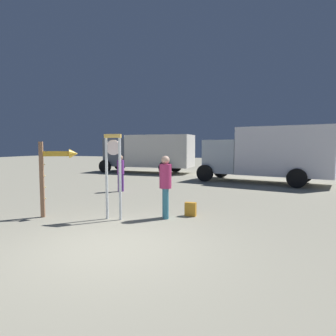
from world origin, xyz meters
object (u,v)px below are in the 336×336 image
Objects in this scene: arrow_sign at (55,167)px; backpack at (191,209)px; standing_clock at (113,168)px; box_truck_near at (150,152)px; person_distant at (121,171)px; person_near_clock at (165,184)px; box_truck_far at (270,153)px.

arrow_sign is 3.89m from backpack.
box_truck_near reaches higher than standing_clock.
arrow_sign is 4.51m from person_distant.
box_truck_far reaches higher than person_near_clock.
box_truck_near is (-6.24, 11.51, 1.32)m from backpack.
standing_clock is 13.30m from box_truck_near.
box_truck_far is at bearing -21.60° from box_truck_near.
standing_clock is 2.41m from backpack.
box_truck_near reaches higher than person_distant.
arrow_sign reaches higher than backpack.
box_truck_far is (2.55, 8.72, 0.63)m from person_near_clock.
box_truck_near is at bearing 118.47° from backpack.
person_near_clock is at bearing 16.42° from arrow_sign.
person_distant is (-3.94, 3.15, 0.67)m from backpack.
person_near_clock reaches higher than person_distant.
person_distant is 7.85m from box_truck_far.
box_truck_near reaches higher than arrow_sign.
person_near_clock is (1.25, 0.58, -0.44)m from standing_clock.
arrow_sign is at bearing -77.80° from box_truck_near.
box_truck_near is at bearing 158.40° from box_truck_far.
person_distant is (-3.37, 3.61, -0.08)m from person_near_clock.
arrow_sign is at bearing -159.28° from backpack.
box_truck_far reaches higher than person_distant.
box_truck_far is at bearing 67.79° from standing_clock.
person_distant is at bearing -139.16° from box_truck_far.
arrow_sign is 1.22× the size of person_near_clock.
standing_clock is at bearing -70.59° from box_truck_near.
standing_clock is 1.09× the size of arrow_sign.
box_truck_far reaches higher than standing_clock.
person_distant reaches higher than backpack.
box_truck_near is 8.84m from box_truck_far.
box_truck_far is (8.22, -3.25, 0.06)m from box_truck_near.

